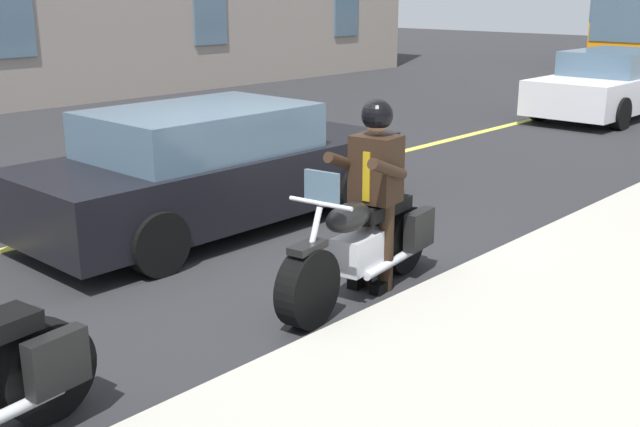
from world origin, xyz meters
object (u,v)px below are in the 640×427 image
car_silver (611,84)px  rider_main (375,178)px  motorcycle_main (363,246)px  car_dark (212,168)px

car_silver → rider_main: bearing=12.7°
motorcycle_main → rider_main: rider_main is taller
car_silver → car_dark: bearing=-0.2°
rider_main → car_silver: 11.52m
rider_main → car_dark: (-0.25, -2.57, -0.35)m
motorcycle_main → car_dark: size_ratio=0.48×
motorcycle_main → car_dark: car_dark is taller
rider_main → car_dark: 2.60m
rider_main → motorcycle_main: bearing=8.9°
car_dark → car_silver: bearing=179.8°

